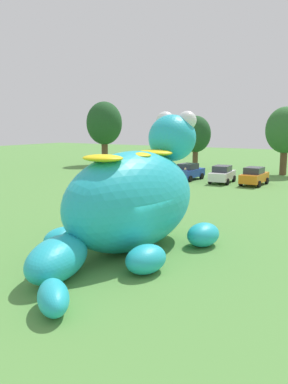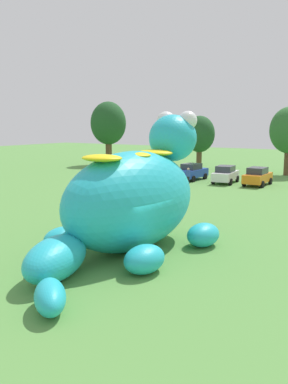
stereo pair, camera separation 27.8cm
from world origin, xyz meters
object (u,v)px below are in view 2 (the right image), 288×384
car_blue (192,172)px  car_orange (258,176)px  car_white (226,174)px  spectator_by_cars (188,177)px  spectator_near_inflatable (117,196)px  giant_inflatable_creature (132,199)px

car_blue → car_orange: (6.85, -0.02, 0.00)m
car_blue → car_orange: bearing=-0.2°
car_white → spectator_by_cars: 4.30m
car_orange → spectator_near_inflatable: size_ratio=2.41×
spectator_near_inflatable → car_white: bearing=82.7°
giant_inflatable_creature → car_white: bearing=100.4°
giant_inflatable_creature → car_white: 22.70m
car_blue → spectator_by_cars: bearing=-69.2°
car_blue → spectator_by_cars: car_blue is taller
car_blue → spectator_near_inflatable: size_ratio=2.45×
giant_inflatable_creature → car_blue: (-7.81, 22.46, -1.48)m
giant_inflatable_creature → car_white: giant_inflatable_creature is taller
spectator_by_cars → spectator_near_inflatable: bearing=-88.4°
car_blue → spectator_by_cars: size_ratio=2.45×
car_blue → spectator_near_inflatable: bearing=-83.5°
giant_inflatable_creature → spectator_near_inflatable: (-6.04, 6.95, -1.48)m
giant_inflatable_creature → spectator_by_cars: size_ratio=7.34×
car_blue → car_orange: size_ratio=1.02×
car_white → car_blue: bearing=177.2°
car_orange → giant_inflatable_creature: bearing=-87.5°
car_blue → spectator_near_inflatable: car_blue is taller
giant_inflatable_creature → car_blue: 23.83m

